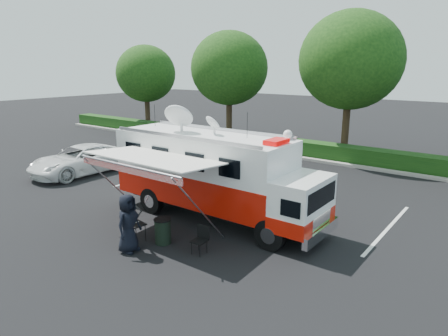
# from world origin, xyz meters

# --- Properties ---
(ground_plane) EXTENTS (120.00, 120.00, 0.00)m
(ground_plane) POSITION_xyz_m (0.00, 0.00, 0.00)
(ground_plane) COLOR black
(ground_plane) RESTS_ON ground
(back_border) EXTENTS (60.00, 6.14, 8.87)m
(back_border) POSITION_xyz_m (1.14, 12.90, 5.00)
(back_border) COLOR #9E998E
(back_border) RESTS_ON ground_plane
(stall_lines) EXTENTS (24.12, 5.50, 0.01)m
(stall_lines) POSITION_xyz_m (-0.50, 3.00, 0.00)
(stall_lines) COLOR silver
(stall_lines) RESTS_ON ground_plane
(command_truck) EXTENTS (8.53, 2.35, 4.10)m
(command_truck) POSITION_xyz_m (-0.07, -0.00, 1.75)
(command_truck) COLOR black
(command_truck) RESTS_ON ground_plane
(awning) EXTENTS (4.65, 2.42, 2.81)m
(awning) POSITION_xyz_m (-0.84, -2.44, 2.63)
(awning) COLOR silver
(awning) RESTS_ON ground_plane
(white_suv) EXTENTS (2.57, 5.46, 1.51)m
(white_suv) POSITION_xyz_m (-9.87, 0.76, 0.00)
(white_suv) COLOR silver
(white_suv) RESTS_ON ground_plane
(person) EXTENTS (0.75, 1.01, 1.88)m
(person) POSITION_xyz_m (-0.48, -3.78, 0.00)
(person) COLOR black
(person) RESTS_ON ground_plane
(folding_table) EXTENTS (0.83, 0.64, 0.65)m
(folding_table) POSITION_xyz_m (-0.94, -3.18, 0.59)
(folding_table) COLOR black
(folding_table) RESTS_ON ground_plane
(folding_chair) EXTENTS (0.47, 0.49, 0.89)m
(folding_chair) POSITION_xyz_m (1.38, -2.49, 0.53)
(folding_chair) COLOR black
(folding_chair) RESTS_ON ground_plane
(trash_bin) EXTENTS (0.57, 0.57, 0.85)m
(trash_bin) POSITION_xyz_m (-0.07, -2.73, 0.43)
(trash_bin) COLOR black
(trash_bin) RESTS_ON ground_plane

